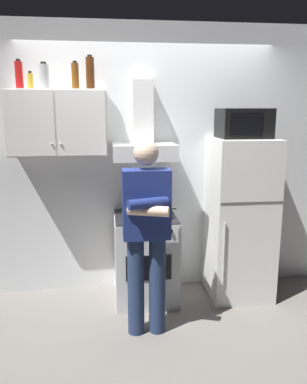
{
  "coord_description": "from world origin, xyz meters",
  "views": [
    {
      "loc": [
        -0.39,
        -3.31,
        1.87
      ],
      "look_at": [
        0.0,
        0.0,
        1.15
      ],
      "focal_mm": 35.82,
      "sensor_mm": 36.0,
      "label": 1
    }
  ],
  "objects": [
    {
      "name": "bottle_canister_steel",
      "position": [
        -0.95,
        0.36,
        2.16
      ],
      "size": [
        0.09,
        0.09,
        0.24
      ],
      "color": "#B2B5BA",
      "rests_on": "upper_cabinet"
    },
    {
      "name": "bottle_spice_jar",
      "position": [
        -1.07,
        0.35,
        2.12
      ],
      "size": [
        0.05,
        0.05,
        0.15
      ],
      "color": "gold",
      "rests_on": "upper_cabinet"
    },
    {
      "name": "ground_plane",
      "position": [
        0.0,
        0.0,
        0.0
      ],
      "size": [
        7.0,
        7.0,
        0.0
      ],
      "primitive_type": "plane",
      "color": "slate"
    },
    {
      "name": "microwave",
      "position": [
        0.9,
        0.27,
        1.74
      ],
      "size": [
        0.48,
        0.37,
        0.28
      ],
      "color": "black",
      "rests_on": "refrigerator"
    },
    {
      "name": "bottle_beer_brown",
      "position": [
        -0.67,
        0.37,
        2.17
      ],
      "size": [
        0.07,
        0.07,
        0.25
      ],
      "color": "brown",
      "rests_on": "upper_cabinet"
    },
    {
      "name": "upper_cabinet",
      "position": [
        -0.85,
        0.37,
        1.75
      ],
      "size": [
        0.9,
        0.37,
        0.6
      ],
      "color": "white"
    },
    {
      "name": "stove_oven",
      "position": [
        -0.05,
        0.25,
        0.43
      ],
      "size": [
        0.6,
        0.62,
        0.87
      ],
      "color": "silver",
      "rests_on": "ground_plane"
    },
    {
      "name": "bottle_rum_dark",
      "position": [
        -0.54,
        0.4,
        2.2
      ],
      "size": [
        0.08,
        0.08,
        0.31
      ],
      "color": "#47230F",
      "rests_on": "upper_cabinet"
    },
    {
      "name": "bottle_soda_red",
      "position": [
        -1.17,
        0.36,
        2.17
      ],
      "size": [
        0.07,
        0.07,
        0.26
      ],
      "color": "red",
      "rests_on": "upper_cabinet"
    },
    {
      "name": "range_hood",
      "position": [
        -0.05,
        0.38,
        1.6
      ],
      "size": [
        0.6,
        0.44,
        0.75
      ],
      "color": "white"
    },
    {
      "name": "back_wall_tiled",
      "position": [
        0.0,
        0.6,
        1.35
      ],
      "size": [
        4.8,
        0.1,
        2.7
      ],
      "primitive_type": "cube",
      "color": "white",
      "rests_on": "ground_plane"
    },
    {
      "name": "cooking_pot",
      "position": [
        0.08,
        0.13,
        0.92
      ],
      "size": [
        0.3,
        0.2,
        0.1
      ],
      "color": "#B7BABF",
      "rests_on": "stove_oven"
    },
    {
      "name": "person_standing",
      "position": [
        -0.1,
        -0.36,
        0.9
      ],
      "size": [
        0.38,
        0.33,
        1.64
      ],
      "color": "navy",
      "rests_on": "ground_plane"
    },
    {
      "name": "refrigerator",
      "position": [
        0.9,
        0.25,
        0.8
      ],
      "size": [
        0.6,
        0.62,
        1.6
      ],
      "color": "white",
      "rests_on": "ground_plane"
    }
  ]
}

